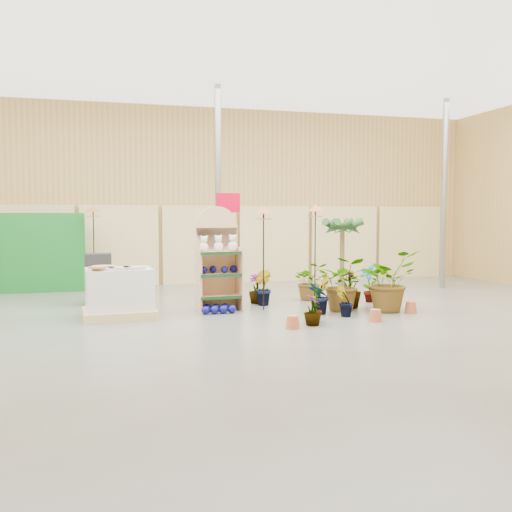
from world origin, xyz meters
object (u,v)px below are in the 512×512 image
(display_shelf, at_px, (218,262))
(bird_table_front, at_px, (264,213))
(pallet_stack, at_px, (119,293))
(potted_plant_2, at_px, (344,284))

(display_shelf, distance_m, bird_table_front, 1.24)
(pallet_stack, bearing_deg, potted_plant_2, -8.29)
(pallet_stack, height_order, bird_table_front, bird_table_front)
(display_shelf, distance_m, potted_plant_2, 2.35)
(bird_table_front, relative_size, potted_plant_2, 1.92)
(pallet_stack, bearing_deg, display_shelf, 9.67)
(bird_table_front, bearing_deg, potted_plant_2, -19.06)
(display_shelf, xyz_separation_m, pallet_stack, (-1.79, -0.42, -0.45))
(bird_table_front, height_order, potted_plant_2, bird_table_front)
(display_shelf, xyz_separation_m, potted_plant_2, (2.19, -0.75, -0.38))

